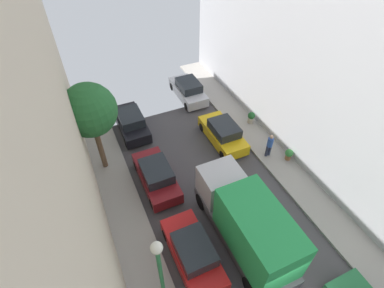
{
  "coord_description": "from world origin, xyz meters",
  "views": [
    {
      "loc": [
        -5.48,
        -1.71,
        13.99
      ],
      "look_at": [
        0.43,
        11.34,
        0.5
      ],
      "focal_mm": 27.66,
      "sensor_mm": 36.0,
      "label": 1
    }
  ],
  "objects_px": {
    "parked_car_left_3": "(193,253)",
    "pedestrian": "(270,145)",
    "parked_car_right_3": "(188,90)",
    "delivery_truck": "(247,222)",
    "parked_car_left_5": "(131,122)",
    "parked_car_right_2": "(223,133)",
    "street_tree_0": "(89,111)",
    "potted_plant_1": "(251,117)",
    "lamp_post": "(160,267)",
    "parked_car_left_4": "(156,176)",
    "potted_plant_5": "(86,123)",
    "potted_plant_3": "(289,154)"
  },
  "relations": [
    {
      "from": "parked_car_left_4",
      "to": "parked_car_right_2",
      "type": "distance_m",
      "value": 5.67
    },
    {
      "from": "parked_car_left_4",
      "to": "street_tree_0",
      "type": "height_order",
      "value": "street_tree_0"
    },
    {
      "from": "parked_car_left_3",
      "to": "potted_plant_1",
      "type": "bearing_deg",
      "value": 43.39
    },
    {
      "from": "potted_plant_1",
      "to": "potted_plant_3",
      "type": "distance_m",
      "value": 4.2
    },
    {
      "from": "potted_plant_3",
      "to": "lamp_post",
      "type": "relative_size",
      "value": 0.16
    },
    {
      "from": "parked_car_left_3",
      "to": "potted_plant_3",
      "type": "relative_size",
      "value": 5.32
    },
    {
      "from": "parked_car_left_4",
      "to": "potted_plant_5",
      "type": "distance_m",
      "value": 7.27
    },
    {
      "from": "parked_car_left_5",
      "to": "parked_car_left_3",
      "type": "bearing_deg",
      "value": -90.0
    },
    {
      "from": "parked_car_right_3",
      "to": "lamp_post",
      "type": "height_order",
      "value": "lamp_post"
    },
    {
      "from": "street_tree_0",
      "to": "potted_plant_1",
      "type": "height_order",
      "value": "street_tree_0"
    },
    {
      "from": "parked_car_left_4",
      "to": "pedestrian",
      "type": "xyz_separation_m",
      "value": [
        7.35,
        -0.82,
        0.35
      ]
    },
    {
      "from": "parked_car_left_3",
      "to": "parked_car_left_4",
      "type": "distance_m",
      "value": 5.21
    },
    {
      "from": "parked_car_right_3",
      "to": "street_tree_0",
      "type": "height_order",
      "value": "street_tree_0"
    },
    {
      "from": "parked_car_left_3",
      "to": "pedestrian",
      "type": "xyz_separation_m",
      "value": [
        7.35,
        4.39,
        0.35
      ]
    },
    {
      "from": "parked_car_left_5",
      "to": "pedestrian",
      "type": "distance_m",
      "value": 9.67
    },
    {
      "from": "parked_car_left_4",
      "to": "parked_car_left_3",
      "type": "bearing_deg",
      "value": -90.0
    },
    {
      "from": "potted_plant_1",
      "to": "parked_car_left_3",
      "type": "bearing_deg",
      "value": -136.61
    },
    {
      "from": "parked_car_right_3",
      "to": "delivery_truck",
      "type": "xyz_separation_m",
      "value": [
        -2.7,
        -12.97,
        1.07
      ]
    },
    {
      "from": "parked_car_left_4",
      "to": "parked_car_right_3",
      "type": "xyz_separation_m",
      "value": [
        5.4,
        7.59,
        0.0
      ]
    },
    {
      "from": "parked_car_left_3",
      "to": "parked_car_right_3",
      "type": "height_order",
      "value": "same"
    },
    {
      "from": "parked_car_left_5",
      "to": "parked_car_left_4",
      "type": "bearing_deg",
      "value": -90.0
    },
    {
      "from": "parked_car_left_5",
      "to": "potted_plant_5",
      "type": "height_order",
      "value": "parked_car_left_5"
    },
    {
      "from": "parked_car_right_2",
      "to": "street_tree_0",
      "type": "relative_size",
      "value": 0.72
    },
    {
      "from": "parked_car_right_2",
      "to": "potted_plant_5",
      "type": "distance_m",
      "value": 9.68
    },
    {
      "from": "parked_car_left_5",
      "to": "delivery_truck",
      "type": "xyz_separation_m",
      "value": [
        2.7,
        -10.83,
        1.07
      ]
    },
    {
      "from": "potted_plant_5",
      "to": "potted_plant_3",
      "type": "bearing_deg",
      "value": -36.37
    },
    {
      "from": "parked_car_left_4",
      "to": "parked_car_right_3",
      "type": "height_order",
      "value": "same"
    },
    {
      "from": "parked_car_left_5",
      "to": "street_tree_0",
      "type": "distance_m",
      "value": 5.32
    },
    {
      "from": "delivery_truck",
      "to": "street_tree_0",
      "type": "distance_m",
      "value": 9.94
    },
    {
      "from": "parked_car_left_5",
      "to": "delivery_truck",
      "type": "relative_size",
      "value": 0.64
    },
    {
      "from": "potted_plant_3",
      "to": "lamp_post",
      "type": "xyz_separation_m",
      "value": [
        -10.25,
        -4.81,
        2.88
      ]
    },
    {
      "from": "pedestrian",
      "to": "potted_plant_1",
      "type": "relative_size",
      "value": 1.96
    },
    {
      "from": "potted_plant_1",
      "to": "lamp_post",
      "type": "distance_m",
      "value": 13.83
    },
    {
      "from": "parked_car_left_4",
      "to": "lamp_post",
      "type": "distance_m",
      "value": 7.28
    },
    {
      "from": "pedestrian",
      "to": "street_tree_0",
      "type": "bearing_deg",
      "value": 160.7
    },
    {
      "from": "parked_car_left_5",
      "to": "parked_car_right_3",
      "type": "xyz_separation_m",
      "value": [
        5.4,
        2.14,
        0.0
      ]
    },
    {
      "from": "pedestrian",
      "to": "potted_plant_3",
      "type": "distance_m",
      "value": 1.38
    },
    {
      "from": "parked_car_left_4",
      "to": "potted_plant_1",
      "type": "distance_m",
      "value": 8.59
    },
    {
      "from": "parked_car_right_2",
      "to": "delivery_truck",
      "type": "relative_size",
      "value": 0.64
    },
    {
      "from": "parked_car_right_2",
      "to": "parked_car_left_4",
      "type": "bearing_deg",
      "value": -162.28
    },
    {
      "from": "parked_car_right_2",
      "to": "potted_plant_3",
      "type": "bearing_deg",
      "value": -48.88
    },
    {
      "from": "parked_car_right_3",
      "to": "delivery_truck",
      "type": "bearing_deg",
      "value": -101.76
    },
    {
      "from": "delivery_truck",
      "to": "street_tree_0",
      "type": "relative_size",
      "value": 1.13
    },
    {
      "from": "parked_car_right_2",
      "to": "lamp_post",
      "type": "relative_size",
      "value": 0.84
    },
    {
      "from": "parked_car_left_3",
      "to": "potted_plant_3",
      "type": "xyz_separation_m",
      "value": [
        8.35,
        3.55,
        -0.13
      ]
    },
    {
      "from": "parked_car_left_3",
      "to": "street_tree_0",
      "type": "xyz_separation_m",
      "value": [
        -2.53,
        7.85,
        3.74
      ]
    },
    {
      "from": "parked_car_left_5",
      "to": "parked_car_right_3",
      "type": "distance_m",
      "value": 5.81
    },
    {
      "from": "parked_car_left_3",
      "to": "potted_plant_1",
      "type": "relative_size",
      "value": 4.78
    },
    {
      "from": "street_tree_0",
      "to": "parked_car_left_5",
      "type": "bearing_deg",
      "value": 48.0
    },
    {
      "from": "parked_car_right_3",
      "to": "street_tree_0",
      "type": "xyz_separation_m",
      "value": [
        -7.93,
        -4.95,
        3.74
      ]
    }
  ]
}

